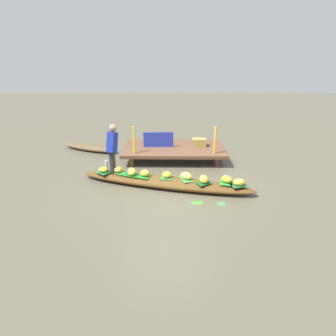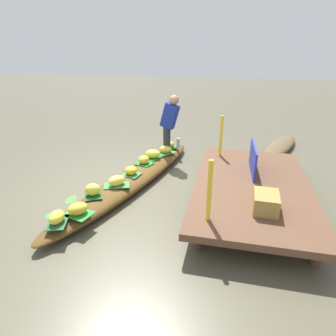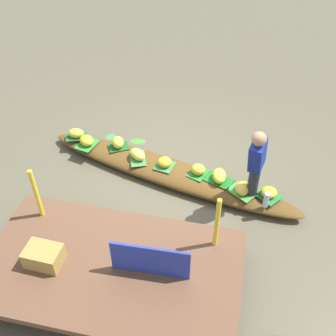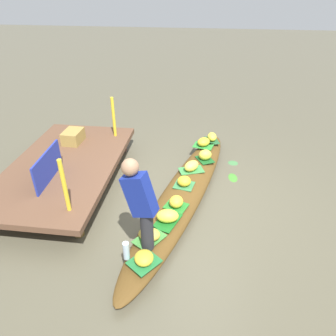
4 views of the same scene
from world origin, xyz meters
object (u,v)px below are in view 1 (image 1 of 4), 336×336
Objects in this scene: banana_bunch_4 at (145,173)px; water_bottle at (107,165)px; banana_bunch_6 at (186,176)px; market_banner at (158,140)px; banana_bunch_3 at (204,179)px; banana_bunch_7 at (167,175)px; banana_bunch_0 at (118,169)px; banana_bunch_5 at (103,170)px; banana_bunch_1 at (239,182)px; vendor_boat at (165,182)px; produce_crate at (199,142)px; banana_bunch_2 at (227,179)px; moored_boat at (91,147)px; vendor_person at (112,146)px; banana_bunch_8 at (132,172)px.

water_bottle reaches higher than banana_bunch_4.
market_banner reaches higher than banana_bunch_6.
banana_bunch_3 is 0.79× the size of banana_bunch_6.
banana_bunch_6 is at bearing -9.91° from banana_bunch_7.
banana_bunch_5 is (-0.39, -0.01, -0.01)m from banana_bunch_0.
banana_bunch_1 is (2.99, -0.78, 0.00)m from banana_bunch_0.
banana_bunch_1 is at bearing 0.19° from vendor_boat.
banana_bunch_3 is 0.55× the size of produce_crate.
banana_bunch_2 is 0.62× the size of produce_crate.
banana_bunch_0 is at bearing 163.03° from banana_bunch_3.
water_bottle reaches higher than banana_bunch_0.
banana_bunch_4 is 1.03× the size of banana_bunch_7.
banana_bunch_3 reaches higher than banana_bunch_5.
banana_bunch_3 is (-0.56, -0.05, 0.01)m from banana_bunch_2.
banana_bunch_5 is at bearing -45.65° from moored_boat.
banana_bunch_1 reaches higher than banana_bunch_0.
moored_boat is 9.76× the size of banana_bunch_7.
banana_bunch_5 is at bearing 167.04° from banana_bunch_1.
banana_bunch_7 is 2.48m from produce_crate.
vendor_boat is 1.63m from vendor_person.
banana_bunch_0 is 1.25× the size of banana_bunch_4.
banana_bunch_6 is at bearing -72.82° from market_banner.
moored_boat is 9.02× the size of banana_bunch_3.
banana_bunch_0 is 1.29× the size of banana_bunch_7.
market_banner is (-0.78, 2.22, 0.29)m from banana_bunch_6.
banana_bunch_3 is at bearing -19.76° from moored_boat.
produce_crate is at bearing 104.59° from banana_bunch_1.
banana_bunch_8 is at bearing 169.95° from banana_bunch_7.
banana_bunch_1 is 0.28× the size of market_banner.
banana_bunch_4 is 0.76× the size of banana_bunch_6.
banana_bunch_4 reaches higher than banana_bunch_5.
banana_bunch_8 is at bearing 165.27° from banana_bunch_3.
banana_bunch_5 is 0.80× the size of banana_bunch_8.
market_banner is (1.37, 1.79, 0.31)m from banana_bunch_5.
moored_boat is at bearing 136.87° from banana_bunch_6.
banana_bunch_0 is at bearing 153.08° from banana_bunch_8.
banana_bunch_1 is 1.21× the size of banana_bunch_7.
banana_bunch_1 is 2.68m from banana_bunch_8.
banana_bunch_8 is at bearing 166.23° from banana_bunch_4.
vendor_person is (0.27, 0.07, 0.63)m from banana_bunch_5.
banana_bunch_3 is 0.94m from banana_bunch_7.
produce_crate reaches higher than banana_bunch_3.
vendor_person is (-0.12, 0.06, 0.62)m from banana_bunch_0.
water_bottle is (-0.23, 0.15, -0.58)m from vendor_person.
vendor_person reaches higher than market_banner.
banana_bunch_6 reaches higher than vendor_boat.
market_banner is (1.10, 1.72, -0.32)m from vendor_person.
banana_bunch_6 is at bearing 4.75° from vendor_boat.
banana_bunch_1 is at bearing -12.96° from banana_bunch_5.
banana_bunch_4 is at bearing -30.67° from moored_boat.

